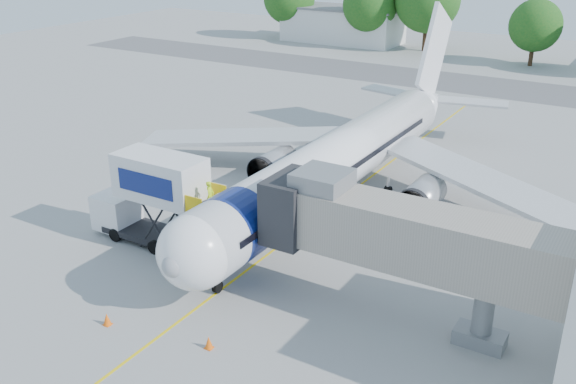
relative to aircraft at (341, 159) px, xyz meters
The scene contains 13 objects.
ground 5.07m from the aircraft, 90.00° to the right, with size 160.00×160.00×0.00m, color #999996.
guidance_line 5.06m from the aircraft, 90.00° to the right, with size 0.15×70.00×0.01m, color yellow.
taxiway_strip 37.99m from the aircraft, 90.00° to the left, with size 120.00×10.00×0.01m, color #59595B.
aircraft is the anchor object (origin of this frame).
jet_bridge 13.77m from the aircraft, 54.30° to the right, with size 13.90×3.20×6.60m.
catering_hiloader 12.77m from the aircraft, 119.42° to the right, with size 8.50×2.44×5.50m.
ground_tug 21.05m from the aircraft, 85.33° to the right, with size 3.98×2.70×1.45m.
safety_cone_a 18.91m from the aircraft, 98.16° to the right, with size 0.38×0.38×0.61m.
safety_cone_b 17.89m from the aircraft, 82.02° to the right, with size 0.37×0.37×0.60m.
outbuilding_left 62.50m from the aircraft, 116.61° to the left, with size 18.40×8.40×5.30m.
tree_b 58.00m from the aircraft, 112.76° to the left, with size 7.96×7.96×10.15m.
tree_c 57.16m from the aircraft, 104.57° to the left, with size 9.22×9.22×11.75m.
tree_d 52.20m from the aircraft, 88.62° to the left, with size 6.64×6.64×8.47m.
Camera 1 is at (17.43, -31.47, 17.18)m, focal length 40.00 mm.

